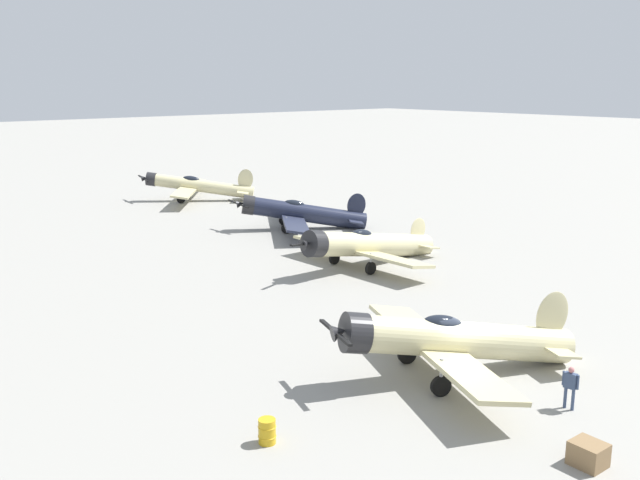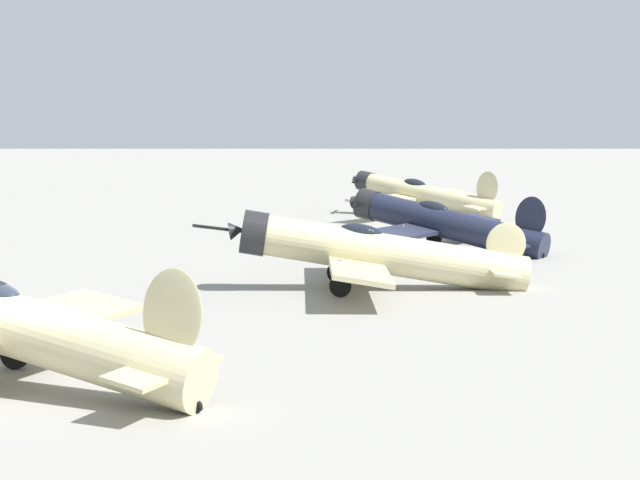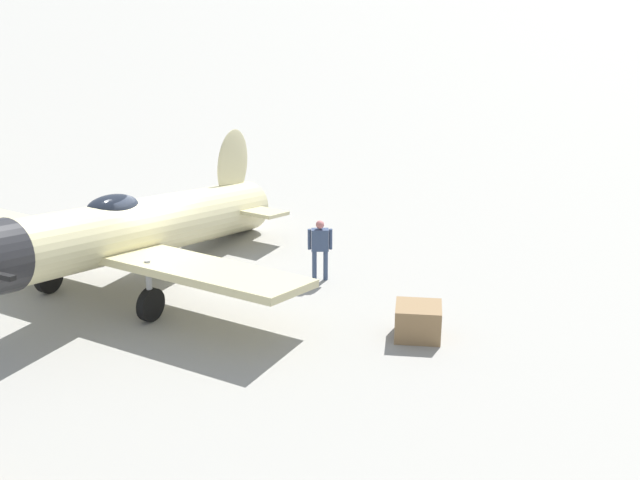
% 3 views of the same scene
% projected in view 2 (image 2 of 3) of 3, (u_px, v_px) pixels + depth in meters
% --- Properties ---
extents(ground_plane, '(400.00, 400.00, 0.00)m').
position_uv_depth(ground_plane, '(27.00, 391.00, 24.96)').
color(ground_plane, gray).
extents(airplane_foreground, '(10.22, 10.38, 3.30)m').
position_uv_depth(airplane_foreground, '(7.00, 325.00, 24.99)').
color(airplane_foreground, beige).
rests_on(airplane_foreground, ground_plane).
extents(airplane_mid_apron, '(12.57, 10.84, 3.30)m').
position_uv_depth(airplane_mid_apron, '(375.00, 253.00, 39.60)').
color(airplane_mid_apron, beige).
rests_on(airplane_mid_apron, ground_plane).
extents(airplane_far_line, '(9.89, 11.71, 3.16)m').
position_uv_depth(airplane_far_line, '(441.00, 223.00, 51.28)').
color(airplane_far_line, '#1E2338').
rests_on(airplane_far_line, ground_plane).
extents(airplane_outer_stand, '(10.15, 10.56, 3.24)m').
position_uv_depth(airplane_outer_stand, '(421.00, 194.00, 68.47)').
color(airplane_outer_stand, beige).
rests_on(airplane_outer_stand, ground_plane).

